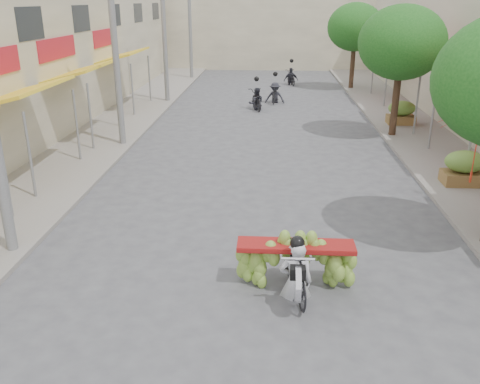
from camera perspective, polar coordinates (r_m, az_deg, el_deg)
name	(u,v)px	position (r m, az deg, el deg)	size (l,w,h in m)	color
ground	(245,347)	(8.76, 0.56, -17.03)	(120.00, 120.00, 0.00)	#535358
sidewalk_left	(106,126)	(23.71, -14.76, 7.17)	(4.00, 60.00, 0.12)	gray
sidewalk_right	(424,131)	(23.51, 19.97, 6.49)	(4.00, 60.00, 0.12)	gray
far_building	(268,23)	(44.95, 3.21, 18.39)	(20.00, 6.00, 7.00)	#C0B698
utility_pole_mid	(114,39)	(19.81, -13.94, 16.33)	(0.60, 0.24, 8.00)	slate
utility_pole_far	(164,27)	(28.53, -8.55, 17.89)	(0.60, 0.24, 8.00)	slate
utility_pole_back	(190,20)	(37.38, -5.65, 18.65)	(0.60, 0.24, 8.00)	slate
street_tree_mid	(402,43)	(21.57, 17.71, 15.65)	(3.40, 3.40, 5.25)	#3A2719
street_tree_far	(355,27)	(33.34, 12.82, 17.59)	(3.40, 3.40, 5.25)	#3A2719
produce_crate_mid	(465,165)	(16.69, 23.91, 2.76)	(1.20, 0.88, 1.16)	brown
produce_crate_far	(402,111)	(24.10, 17.69, 8.69)	(1.20, 0.88, 1.16)	brown
banana_motorbike	(296,259)	(9.87, 6.31, -7.47)	(2.29, 1.91, 2.18)	black
pedestrian	(395,103)	(24.85, 17.03, 9.59)	(0.90, 0.70, 1.60)	silver
bg_motorbike_a	(256,96)	(26.68, 1.85, 10.76)	(1.08, 1.90, 1.95)	black
bg_motorbike_b	(275,88)	(28.47, 3.95, 11.60)	(1.11, 1.76, 1.95)	black
bg_motorbike_c	(291,73)	(34.89, 5.77, 13.15)	(1.06, 1.79, 1.95)	black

